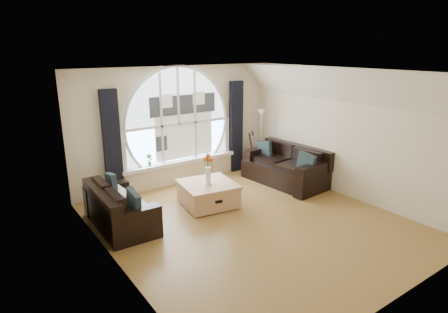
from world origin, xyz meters
TOP-DOWN VIEW (x-y plane):
  - ground at (0.00, 0.00)m, footprint 5.00×5.50m
  - ceiling at (0.00, 0.00)m, footprint 5.00×5.50m
  - wall_back at (0.00, 2.75)m, footprint 5.00×0.01m
  - wall_front at (0.00, -2.75)m, footprint 5.00×0.01m
  - wall_left at (-2.50, 0.00)m, footprint 0.01×5.50m
  - wall_right at (2.50, 0.00)m, footprint 0.01×5.50m
  - attic_slope at (2.20, 0.00)m, footprint 0.92×5.50m
  - arched_window at (0.00, 2.72)m, footprint 2.60×0.06m
  - window_sill at (0.00, 2.65)m, footprint 2.90×0.22m
  - window_frame at (0.00, 2.69)m, footprint 2.76×0.08m
  - neighbor_house at (0.15, 2.71)m, footprint 1.70×0.02m
  - curtain_left at (-1.60, 2.63)m, footprint 0.35×0.12m
  - curtain_right at (1.60, 2.63)m, footprint 0.35×0.12m
  - sofa_left at (-1.99, 1.28)m, footprint 0.87×1.69m
  - sofa_right at (1.97, 1.21)m, footprint 1.13×2.04m
  - coffee_chest at (-0.21, 1.16)m, footprint 1.19×1.19m
  - throw_blanket at (-2.04, 1.55)m, footprint 0.61×0.61m
  - vase_flowers at (-0.24, 1.11)m, footprint 0.24×0.24m
  - floor_lamp at (2.10, 2.24)m, footprint 0.24×0.24m
  - guitar at (1.90, 2.45)m, footprint 0.42×0.36m
  - potted_plant at (-0.79, 2.65)m, footprint 0.17×0.13m

SIDE VIEW (x-z plane):
  - ground at x=0.00m, z-range -0.01..0.01m
  - coffee_chest at x=-0.21m, z-range 0.00..0.51m
  - sofa_left at x=-1.99m, z-range 0.03..0.77m
  - sofa_right at x=1.97m, z-range -0.04..0.84m
  - throw_blanket at x=-2.04m, z-range 0.45..0.55m
  - window_sill at x=0.00m, z-range 0.47..0.55m
  - guitar at x=1.90m, z-range 0.00..1.06m
  - potted_plant at x=-0.79m, z-range 0.55..0.83m
  - floor_lamp at x=2.10m, z-range 0.00..1.60m
  - vase_flowers at x=-0.24m, z-range 0.51..1.21m
  - curtain_left at x=-1.60m, z-range 0.00..2.30m
  - curtain_right at x=1.60m, z-range 0.00..2.30m
  - wall_back at x=0.00m, z-range 0.00..2.70m
  - wall_front at x=0.00m, z-range 0.00..2.70m
  - wall_left at x=-2.50m, z-range 0.00..2.70m
  - wall_right at x=2.50m, z-range 0.00..2.70m
  - neighbor_house at x=0.15m, z-range 0.75..2.25m
  - arched_window at x=0.00m, z-range 0.55..2.70m
  - window_frame at x=0.00m, z-range 0.55..2.70m
  - attic_slope at x=2.20m, z-range 1.99..2.71m
  - ceiling at x=0.00m, z-range 2.70..2.71m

